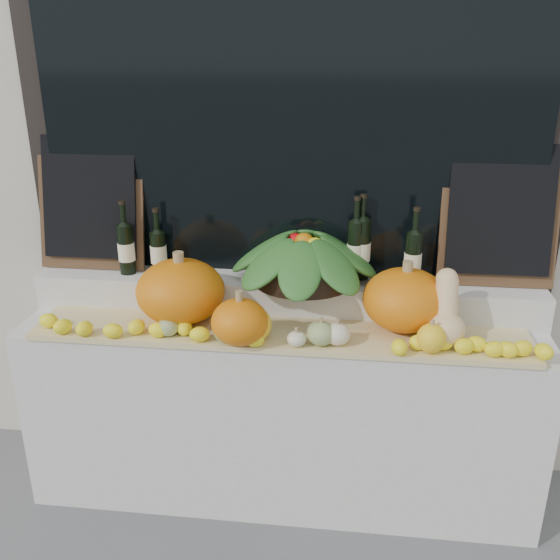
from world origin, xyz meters
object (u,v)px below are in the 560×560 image
object	(u,v)px
produce_bowl	(304,257)
pumpkin_right	(405,300)
pumpkin_left	(181,291)
butternut_squash	(446,315)
wine_bottle_tall	(361,248)

from	to	relation	value
produce_bowl	pumpkin_right	bearing A→B (deg)	-20.03
pumpkin_left	pumpkin_right	xyz separation A→B (m)	(0.96, 0.04, -0.01)
pumpkin_left	butternut_squash	distance (m)	1.12
butternut_squash	produce_bowl	distance (m)	0.67
pumpkin_left	wine_bottle_tall	bearing A→B (deg)	18.83
produce_bowl	butternut_squash	bearing A→B (deg)	-24.48
pumpkin_right	wine_bottle_tall	size ratio (longest dim) A/B	0.92
wine_bottle_tall	produce_bowl	bearing A→B (deg)	-165.90
wine_bottle_tall	butternut_squash	bearing A→B (deg)	-44.14
pumpkin_left	pumpkin_right	size ratio (longest dim) A/B	1.07
produce_bowl	wine_bottle_tall	size ratio (longest dim) A/B	1.81
pumpkin_left	butternut_squash	bearing A→B (deg)	-3.78
pumpkin_right	butternut_squash	xyz separation A→B (m)	(0.16, -0.11, -0.01)
pumpkin_right	wine_bottle_tall	xyz separation A→B (m)	(-0.19, 0.22, 0.15)
pumpkin_left	wine_bottle_tall	size ratio (longest dim) A/B	0.99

